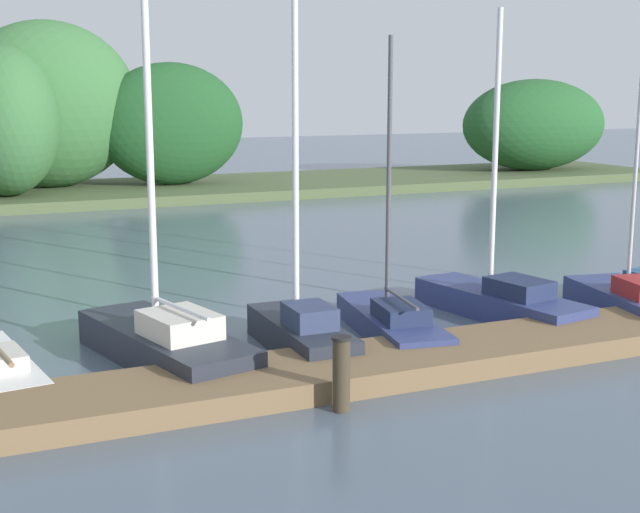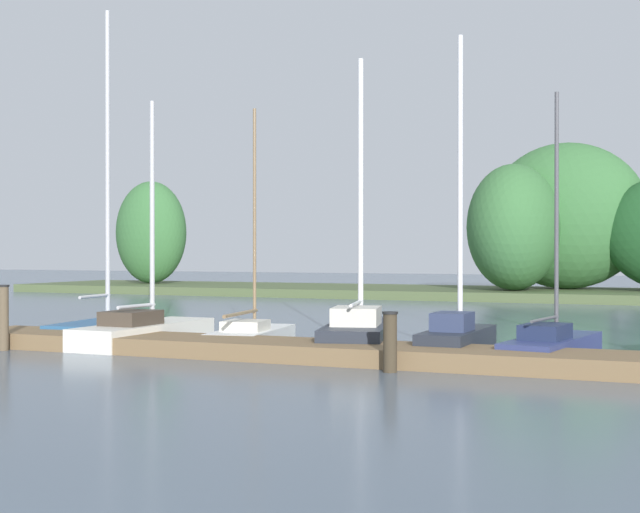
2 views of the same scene
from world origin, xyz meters
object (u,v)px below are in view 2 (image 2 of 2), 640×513
(sailboat_0, at_px, (106,320))
(sailboat_5, at_px, (554,344))
(sailboat_2, at_px, (252,333))
(mooring_piling_0, at_px, (4,317))
(sailboat_4, at_px, (458,335))
(sailboat_3, at_px, (360,331))
(mooring_piling_1, at_px, (390,342))
(sailboat_1, at_px, (147,329))

(sailboat_0, xyz_separation_m, sailboat_5, (11.17, -0.49, -0.11))
(sailboat_2, xyz_separation_m, mooring_piling_0, (-4.39, -3.32, 0.46))
(sailboat_5, bearing_deg, sailboat_2, 96.40)
(sailboat_2, xyz_separation_m, sailboat_4, (5.04, -0.56, 0.18))
(sailboat_2, height_order, sailboat_4, sailboat_4)
(sailboat_5, bearing_deg, sailboat_3, 97.15)
(sailboat_4, height_order, mooring_piling_1, sailboat_4)
(sailboat_5, height_order, mooring_piling_1, sailboat_5)
(sailboat_0, xyz_separation_m, mooring_piling_0, (-0.15, -3.47, 0.30))
(sailboat_4, bearing_deg, sailboat_0, 86.78)
(sailboat_0, bearing_deg, mooring_piling_0, 170.11)
(sailboat_1, bearing_deg, sailboat_0, 61.97)
(sailboat_3, relative_size, sailboat_5, 1.20)
(sailboat_3, bearing_deg, sailboat_2, 72.66)
(sailboat_2, distance_m, sailboat_4, 5.07)
(sailboat_5, distance_m, mooring_piling_0, 11.71)
(sailboat_0, distance_m, sailboat_2, 4.25)
(sailboat_0, distance_m, mooring_piling_0, 3.49)
(sailboat_4, relative_size, sailboat_5, 1.23)
(sailboat_2, xyz_separation_m, mooring_piling_1, (4.49, -3.41, 0.29))
(sailboat_0, xyz_separation_m, sailboat_3, (6.98, -0.34, -0.01))
(sailboat_4, xyz_separation_m, mooring_piling_1, (-0.55, -2.84, 0.10))
(mooring_piling_0, distance_m, mooring_piling_1, 8.88)
(sailboat_5, bearing_deg, mooring_piling_0, 113.93)
(sailboat_1, bearing_deg, sailboat_2, -65.98)
(mooring_piling_1, bearing_deg, sailboat_5, 51.56)
(sailboat_3, xyz_separation_m, sailboat_5, (4.19, -0.15, -0.10))
(sailboat_0, distance_m, sailboat_1, 2.27)
(sailboat_4, distance_m, mooring_piling_1, 2.90)
(sailboat_0, bearing_deg, sailboat_1, -126.64)
(sailboat_4, xyz_separation_m, mooring_piling_0, (-9.43, -2.76, 0.28))
(sailboat_2, distance_m, mooring_piling_0, 5.52)
(sailboat_0, xyz_separation_m, sailboat_4, (9.28, -0.72, 0.02))
(sailboat_2, xyz_separation_m, sailboat_5, (6.93, -0.33, 0.05))
(sailboat_0, relative_size, mooring_piling_1, 7.65)
(sailboat_1, relative_size, sailboat_2, 1.03)
(sailboat_5, bearing_deg, sailboat_0, 96.65)
(sailboat_4, bearing_deg, sailboat_5, -81.91)
(sailboat_3, bearing_deg, mooring_piling_1, -164.88)
(sailboat_1, relative_size, mooring_piling_1, 5.26)
(sailboat_5, height_order, mooring_piling_0, sailboat_5)
(sailboat_1, xyz_separation_m, sailboat_4, (7.30, 0.39, 0.09))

